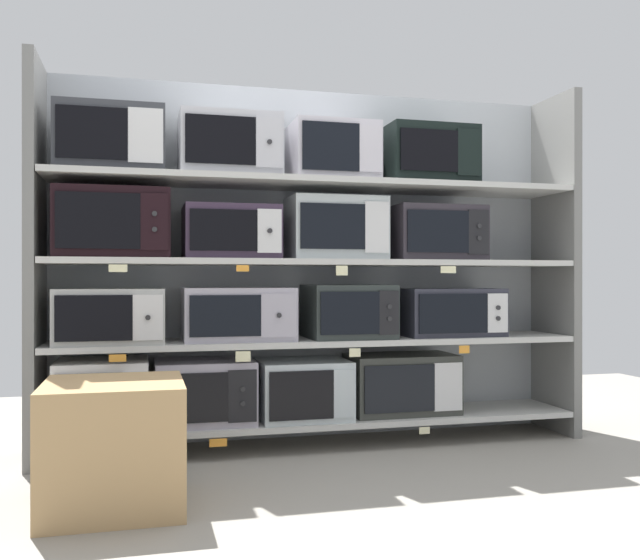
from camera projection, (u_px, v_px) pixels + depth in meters
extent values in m
cube|color=gray|center=(384.00, 507.00, 2.69)|extent=(6.74, 6.00, 0.02)
cube|color=#9EA3A8|center=(309.00, 263.00, 3.88)|extent=(2.94, 0.04, 1.92)
cube|color=slate|center=(35.00, 261.00, 3.31)|extent=(0.05, 0.44, 1.92)
cube|color=slate|center=(555.00, 264.00, 4.00)|extent=(0.05, 0.44, 1.92)
cube|color=beige|center=(320.00, 420.00, 3.65)|extent=(2.74, 0.44, 0.03)
cube|color=silver|center=(102.00, 394.00, 3.38)|extent=(0.43, 0.41, 0.33)
cube|color=black|center=(88.00, 402.00, 3.17)|extent=(0.30, 0.01, 0.26)
cube|color=silver|center=(135.00, 400.00, 3.22)|extent=(0.11, 0.01, 0.27)
cube|color=#A19AAA|center=(205.00, 391.00, 3.50)|extent=(0.49, 0.37, 0.32)
cube|color=black|center=(194.00, 398.00, 3.30)|extent=(0.32, 0.01, 0.24)
cube|color=black|center=(242.00, 396.00, 3.36)|extent=(0.14, 0.01, 0.25)
cylinder|color=#262628|center=(243.00, 404.00, 3.35)|extent=(0.02, 0.01, 0.02)
cylinder|color=#262628|center=(243.00, 389.00, 3.35)|extent=(0.02, 0.01, 0.02)
cube|color=#B3BEC2|center=(302.00, 389.00, 3.63)|extent=(0.46, 0.40, 0.30)
cube|color=black|center=(302.00, 395.00, 3.42)|extent=(0.33, 0.01, 0.24)
cube|color=#B3BEC2|center=(344.00, 394.00, 3.47)|extent=(0.11, 0.01, 0.24)
cube|color=#323530|center=(401.00, 383.00, 3.77)|extent=(0.58, 0.33, 0.32)
cube|color=black|center=(400.00, 389.00, 3.58)|extent=(0.38, 0.01, 0.24)
cube|color=silver|center=(448.00, 387.00, 3.65)|extent=(0.16, 0.01, 0.25)
cube|color=orange|center=(110.00, 449.00, 3.18)|extent=(0.05, 0.00, 0.04)
cube|color=orange|center=(218.00, 443.00, 3.30)|extent=(0.08, 0.00, 0.04)
cube|color=beige|center=(424.00, 430.00, 3.56)|extent=(0.06, 0.00, 0.03)
cube|color=beige|center=(320.00, 341.00, 3.65)|extent=(2.74, 0.44, 0.03)
cube|color=#A1A3A0|center=(111.00, 316.00, 3.39)|extent=(0.51, 0.41, 0.27)
cube|color=black|center=(94.00, 318.00, 3.17)|extent=(0.34, 0.01, 0.21)
cube|color=silver|center=(148.00, 317.00, 3.23)|extent=(0.14, 0.01, 0.21)
cylinder|color=#262628|center=(148.00, 318.00, 3.22)|extent=(0.02, 0.01, 0.02)
cube|color=#A49FAD|center=(238.00, 314.00, 3.55)|extent=(0.55, 0.36, 0.27)
cube|color=black|center=(226.00, 316.00, 3.34)|extent=(0.34, 0.01, 0.20)
cube|color=#A49FAD|center=(279.00, 315.00, 3.41)|extent=(0.18, 0.01, 0.21)
cylinder|color=#262628|center=(279.00, 315.00, 3.40)|extent=(0.02, 0.01, 0.02)
cube|color=#282F2D|center=(348.00, 311.00, 3.69)|extent=(0.44, 0.39, 0.28)
cube|color=black|center=(350.00, 313.00, 3.48)|extent=(0.31, 0.01, 0.22)
cube|color=black|center=(389.00, 313.00, 3.54)|extent=(0.11, 0.01, 0.23)
cylinder|color=#262628|center=(389.00, 319.00, 3.53)|extent=(0.02, 0.01, 0.02)
cylinder|color=#262628|center=(389.00, 307.00, 3.53)|extent=(0.02, 0.01, 0.02)
cube|color=#2C2D38|center=(449.00, 312.00, 3.84)|extent=(0.54, 0.34, 0.26)
cube|color=black|center=(454.00, 314.00, 3.65)|extent=(0.39, 0.01, 0.21)
cube|color=silver|center=(497.00, 313.00, 3.71)|extent=(0.12, 0.01, 0.21)
cylinder|color=#262628|center=(498.00, 318.00, 3.70)|extent=(0.02, 0.01, 0.02)
cylinder|color=#262628|center=(498.00, 308.00, 3.70)|extent=(0.02, 0.01, 0.02)
cube|color=orange|center=(118.00, 358.00, 3.19)|extent=(0.08, 0.00, 0.03)
cube|color=beige|center=(243.00, 356.00, 3.33)|extent=(0.07, 0.00, 0.05)
cube|color=beige|center=(355.00, 353.00, 3.47)|extent=(0.06, 0.00, 0.04)
cube|color=orange|center=(464.00, 349.00, 3.62)|extent=(0.06, 0.00, 0.04)
cube|color=beige|center=(320.00, 263.00, 3.65)|extent=(2.74, 0.44, 0.03)
cube|color=black|center=(113.00, 224.00, 3.39)|extent=(0.53, 0.39, 0.33)
cube|color=black|center=(98.00, 220.00, 3.18)|extent=(0.38, 0.01, 0.26)
cube|color=black|center=(155.00, 222.00, 3.25)|extent=(0.13, 0.01, 0.27)
cylinder|color=#262628|center=(155.00, 229.00, 3.24)|extent=(0.02, 0.01, 0.02)
cylinder|color=#262628|center=(155.00, 214.00, 3.24)|extent=(0.02, 0.01, 0.02)
cube|color=#342639|center=(231.00, 233.00, 3.54)|extent=(0.47, 0.37, 0.27)
cube|color=black|center=(224.00, 230.00, 3.34)|extent=(0.32, 0.01, 0.20)
cube|color=silver|center=(269.00, 231.00, 3.39)|extent=(0.12, 0.01, 0.21)
cylinder|color=#262628|center=(270.00, 231.00, 3.39)|extent=(0.02, 0.01, 0.02)
cube|color=#B4BFC0|center=(335.00, 229.00, 3.67)|extent=(0.50, 0.33, 0.33)
cube|color=black|center=(333.00, 226.00, 3.49)|extent=(0.34, 0.01, 0.23)
cube|color=silver|center=(377.00, 227.00, 3.55)|extent=(0.13, 0.01, 0.26)
cube|color=#2E2930|center=(434.00, 234.00, 3.81)|extent=(0.49, 0.34, 0.30)
cube|color=black|center=(438.00, 231.00, 3.63)|extent=(0.34, 0.01, 0.22)
cube|color=black|center=(478.00, 232.00, 3.69)|extent=(0.12, 0.01, 0.24)
cylinder|color=#262628|center=(479.00, 238.00, 3.68)|extent=(0.02, 0.01, 0.02)
cylinder|color=#262628|center=(479.00, 226.00, 3.68)|extent=(0.02, 0.01, 0.02)
cube|color=beige|center=(118.00, 268.00, 3.19)|extent=(0.08, 0.00, 0.03)
cube|color=orange|center=(243.00, 268.00, 3.33)|extent=(0.06, 0.00, 0.03)
cube|color=beige|center=(342.00, 270.00, 3.45)|extent=(0.06, 0.00, 0.05)
cube|color=beige|center=(448.00, 270.00, 3.59)|extent=(0.09, 0.00, 0.04)
cube|color=beige|center=(320.00, 184.00, 3.65)|extent=(2.74, 0.44, 0.03)
cube|color=#32353A|center=(111.00, 141.00, 3.39)|extent=(0.51, 0.34, 0.32)
cube|color=black|center=(92.00, 133.00, 3.20)|extent=(0.32, 0.01, 0.24)
cube|color=silver|center=(146.00, 135.00, 3.26)|extent=(0.16, 0.01, 0.26)
cube|color=#B3B3BA|center=(229.00, 147.00, 3.53)|extent=(0.50, 0.35, 0.31)
cube|color=black|center=(221.00, 140.00, 3.34)|extent=(0.34, 0.01, 0.23)
cube|color=#B3B3BA|center=(269.00, 142.00, 3.40)|extent=(0.13, 0.01, 0.25)
cylinder|color=#262628|center=(270.00, 142.00, 3.39)|extent=(0.02, 0.01, 0.02)
cube|color=#BDB9C3|center=(332.00, 153.00, 3.67)|extent=(0.44, 0.35, 0.30)
cube|color=black|center=(331.00, 146.00, 3.48)|extent=(0.30, 0.01, 0.24)
cube|color=#BDB9C3|center=(371.00, 148.00, 3.53)|extent=(0.12, 0.01, 0.24)
cube|color=black|center=(426.00, 157.00, 3.80)|extent=(0.48, 0.36, 0.31)
cube|color=black|center=(429.00, 150.00, 3.61)|extent=(0.32, 0.01, 0.22)
cube|color=black|center=(469.00, 152.00, 3.66)|extent=(0.13, 0.01, 0.25)
cube|color=tan|center=(114.00, 445.00, 2.65)|extent=(0.52, 0.52, 0.48)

